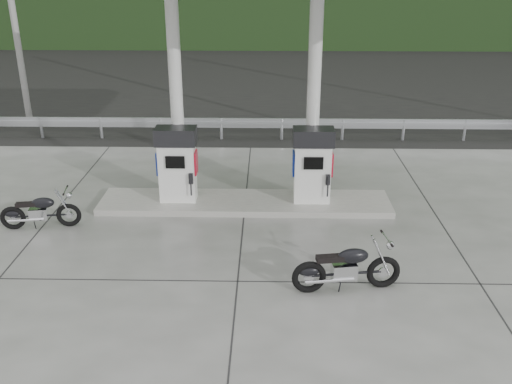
{
  "coord_description": "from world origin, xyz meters",
  "views": [
    {
      "loc": [
        0.54,
        -10.16,
        5.64
      ],
      "look_at": [
        0.3,
        1.0,
        1.0
      ],
      "focal_mm": 40.0,
      "sensor_mm": 36.0,
      "label": 1
    }
  ],
  "objects_px": {
    "motorcycle_left": "(40,212)",
    "motorcycle_right": "(347,268)",
    "gas_pump_left": "(177,164)",
    "gas_pump_right": "(312,165)"
  },
  "relations": [
    {
      "from": "gas_pump_left",
      "to": "motorcycle_right",
      "type": "height_order",
      "value": "gas_pump_left"
    },
    {
      "from": "gas_pump_right",
      "to": "motorcycle_right",
      "type": "height_order",
      "value": "gas_pump_right"
    },
    {
      "from": "gas_pump_right",
      "to": "motorcycle_right",
      "type": "xyz_separation_m",
      "value": [
        0.38,
        -3.72,
        -0.61
      ]
    },
    {
      "from": "gas_pump_right",
      "to": "motorcycle_left",
      "type": "xyz_separation_m",
      "value": [
        -6.08,
        -1.3,
        -0.66
      ]
    },
    {
      "from": "motorcycle_left",
      "to": "motorcycle_right",
      "type": "bearing_deg",
      "value": -29.08
    },
    {
      "from": "gas_pump_left",
      "to": "motorcycle_left",
      "type": "bearing_deg",
      "value": -155.74
    },
    {
      "from": "gas_pump_left",
      "to": "motorcycle_left",
      "type": "xyz_separation_m",
      "value": [
        -2.88,
        -1.3,
        -0.66
      ]
    },
    {
      "from": "motorcycle_left",
      "to": "motorcycle_right",
      "type": "xyz_separation_m",
      "value": [
        6.46,
        -2.42,
        0.06
      ]
    },
    {
      "from": "gas_pump_left",
      "to": "gas_pump_right",
      "type": "height_order",
      "value": "same"
    },
    {
      "from": "gas_pump_right",
      "to": "gas_pump_left",
      "type": "bearing_deg",
      "value": 180.0
    }
  ]
}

